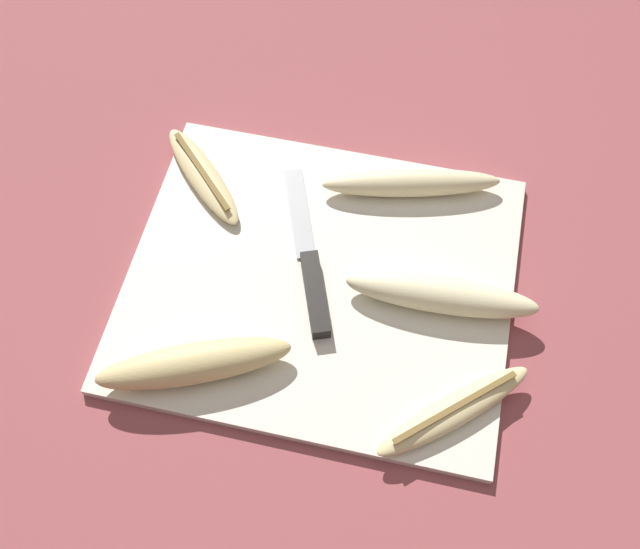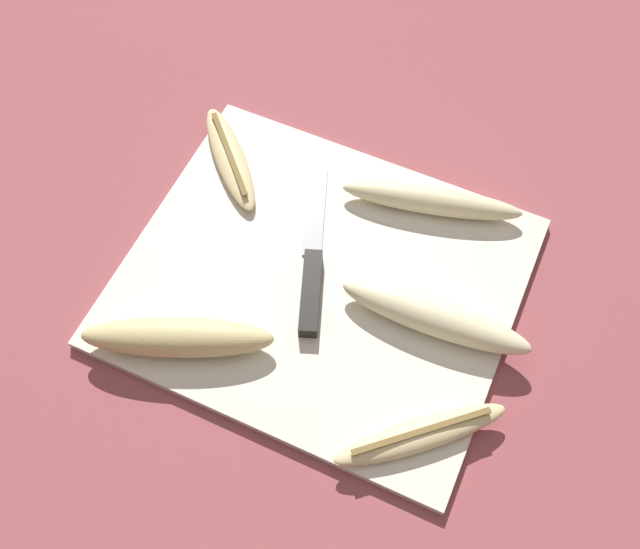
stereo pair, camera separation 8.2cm
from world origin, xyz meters
name	(u,v)px [view 2 (the right image)]	position (x,y,z in m)	size (l,w,h in m)	color
ground_plane	(320,284)	(0.00, 0.00, 0.00)	(4.00, 4.00, 0.00)	#93474C
cutting_board	(320,281)	(0.00, 0.00, 0.01)	(0.42, 0.36, 0.01)	silver
knife	(310,276)	(-0.01, 0.00, 0.02)	(0.10, 0.21, 0.02)	black
banana_cream_curved	(432,200)	(0.08, 0.14, 0.03)	(0.21, 0.08, 0.03)	beige
banana_mellow_near	(230,158)	(-0.16, 0.10, 0.02)	(0.14, 0.14, 0.02)	beige
banana_spotted_left	(177,337)	(-0.10, -0.13, 0.03)	(0.20, 0.12, 0.04)	#DBC684
banana_ripe_center	(421,434)	(0.16, -0.12, 0.02)	(0.16, 0.14, 0.02)	beige
banana_pale_long	(435,318)	(0.13, 0.00, 0.03)	(0.21, 0.05, 0.04)	beige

